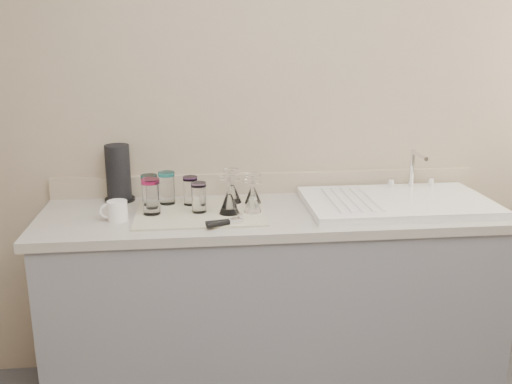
{
  "coord_description": "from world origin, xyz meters",
  "views": [
    {
      "loc": [
        -0.35,
        -1.18,
        1.66
      ],
      "look_at": [
        -0.09,
        1.15,
        1.0
      ],
      "focal_mm": 40.0,
      "sensor_mm": 36.0,
      "label": 1
    }
  ],
  "objects": [
    {
      "name": "room_envelope",
      "position": [
        0.0,
        0.0,
        1.56
      ],
      "size": [
        3.54,
        3.5,
        2.52
      ],
      "color": "#4C4C51",
      "rests_on": "ground"
    },
    {
      "name": "tumbler_teal",
      "position": [
        -0.55,
        1.29,
        0.98
      ],
      "size": [
        0.07,
        0.07,
        0.14
      ],
      "color": "white",
      "rests_on": "dish_towel"
    },
    {
      "name": "can_opener",
      "position": [
        -0.24,
        1.0,
        0.92
      ],
      "size": [
        0.16,
        0.09,
        0.02
      ],
      "color": "silver",
      "rests_on": "dish_towel"
    },
    {
      "name": "tumbler_cyan",
      "position": [
        -0.48,
        1.33,
        0.98
      ],
      "size": [
        0.07,
        0.07,
        0.15
      ],
      "color": "white",
      "rests_on": "dish_towel"
    },
    {
      "name": "goblet_front_right",
      "position": [
        -0.11,
        1.17,
        0.95
      ],
      "size": [
        0.08,
        0.08,
        0.14
      ],
      "color": "white",
      "rests_on": "dish_towel"
    },
    {
      "name": "goblet_back_right",
      "position": [
        -0.09,
        1.3,
        0.95
      ],
      "size": [
        0.08,
        0.08,
        0.13
      ],
      "color": "white",
      "rests_on": "dish_towel"
    },
    {
      "name": "tumbler_lavender",
      "position": [
        -0.34,
        1.18,
        0.97
      ],
      "size": [
        0.07,
        0.07,
        0.13
      ],
      "color": "white",
      "rests_on": "dish_towel"
    },
    {
      "name": "paper_towel_roll",
      "position": [
        -0.7,
        1.43,
        1.03
      ],
      "size": [
        0.14,
        0.14,
        0.26
      ],
      "color": "black",
      "rests_on": "counter_unit"
    },
    {
      "name": "goblet_back_left",
      "position": [
        -0.19,
        1.32,
        0.96
      ],
      "size": [
        0.08,
        0.08,
        0.15
      ],
      "color": "white",
      "rests_on": "dish_towel"
    },
    {
      "name": "dish_towel",
      "position": [
        -0.34,
        1.19,
        0.9
      ],
      "size": [
        0.55,
        0.42,
        0.01
      ],
      "primitive_type": "cube",
      "color": "beige",
      "rests_on": "counter_unit"
    },
    {
      "name": "goblet_front_left",
      "position": [
        -0.21,
        1.15,
        0.96
      ],
      "size": [
        0.09,
        0.09,
        0.16
      ],
      "color": "white",
      "rests_on": "dish_towel"
    },
    {
      "name": "sink_unit",
      "position": [
        0.55,
        1.2,
        0.92
      ],
      "size": [
        0.82,
        0.5,
        0.22
      ],
      "color": "white",
      "rests_on": "counter_unit"
    },
    {
      "name": "tumbler_magenta",
      "position": [
        -0.54,
        1.18,
        0.99
      ],
      "size": [
        0.08,
        0.08,
        0.15
      ],
      "color": "white",
      "rests_on": "dish_towel"
    },
    {
      "name": "counter_unit",
      "position": [
        0.0,
        1.2,
        0.45
      ],
      "size": [
        2.06,
        0.62,
        0.9
      ],
      "color": "slate",
      "rests_on": "ground"
    },
    {
      "name": "white_mug",
      "position": [
        -0.68,
        1.13,
        0.94
      ],
      "size": [
        0.12,
        0.09,
        0.08
      ],
      "color": "white",
      "rests_on": "counter_unit"
    },
    {
      "name": "tumbler_purple",
      "position": [
        -0.37,
        1.3,
        0.97
      ],
      "size": [
        0.07,
        0.07,
        0.13
      ],
      "color": "white",
      "rests_on": "dish_towel"
    }
  ]
}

